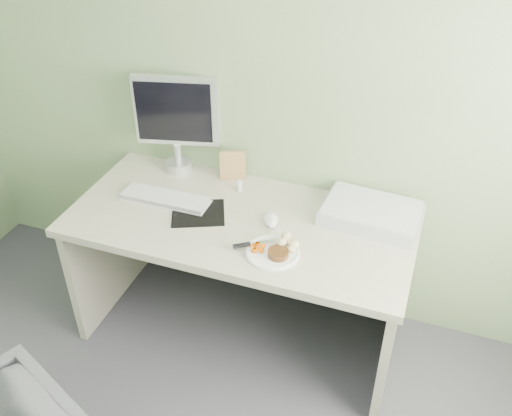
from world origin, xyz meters
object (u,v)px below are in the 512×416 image
(monitor, at_px, (177,119))
(plate, at_px, (273,252))
(scanner, at_px, (371,214))
(desk, at_px, (241,250))

(monitor, bearing_deg, plate, -50.04)
(scanner, distance_m, monitor, 1.06)
(desk, height_order, scanner, scanner)
(plate, xyz_separation_m, scanner, (0.35, 0.38, 0.03))
(monitor, bearing_deg, scanner, -20.03)
(desk, distance_m, plate, 0.34)
(plate, bearing_deg, scanner, 47.46)
(desk, xyz_separation_m, scanner, (0.57, 0.20, 0.22))
(plate, relative_size, monitor, 0.46)
(desk, relative_size, monitor, 3.13)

